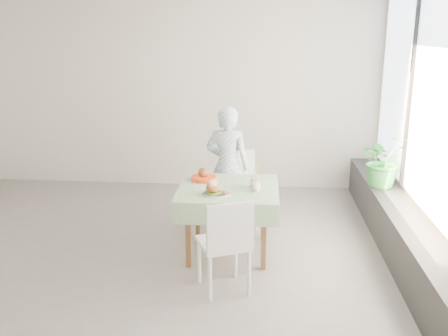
# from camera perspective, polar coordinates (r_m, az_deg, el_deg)

# --- Properties ---
(floor) EXTENTS (6.00, 6.00, 0.00)m
(floor) POSITION_cam_1_polar(r_m,az_deg,el_deg) (5.63, -9.35, -9.32)
(floor) COLOR #615E5C
(floor) RESTS_ON ground
(wall_back) EXTENTS (6.00, 0.02, 2.80)m
(wall_back) POSITION_cam_1_polar(r_m,az_deg,el_deg) (7.62, -5.23, 8.30)
(wall_back) COLOR beige
(wall_back) RESTS_ON ground
(wall_front) EXTENTS (6.00, 0.02, 2.80)m
(wall_front) POSITION_cam_1_polar(r_m,az_deg,el_deg) (2.93, -22.43, -4.35)
(wall_front) COLOR beige
(wall_front) RESTS_ON ground
(wall_right) EXTENTS (0.02, 5.00, 2.80)m
(wall_right) POSITION_cam_1_polar(r_m,az_deg,el_deg) (5.30, 23.25, 4.01)
(wall_right) COLOR beige
(wall_right) RESTS_ON ground
(window_pane) EXTENTS (0.01, 4.80, 2.18)m
(window_pane) POSITION_cam_1_polar(r_m,az_deg,el_deg) (5.25, 23.23, 6.69)
(window_pane) COLOR #D1E0F9
(window_pane) RESTS_ON ground
(window_ledge) EXTENTS (0.40, 4.80, 0.50)m
(window_ledge) POSITION_cam_1_polar(r_m,az_deg,el_deg) (5.56, 20.03, -7.58)
(window_ledge) COLOR black
(window_ledge) RESTS_ON ground
(cafe_table) EXTENTS (1.05, 1.05, 0.74)m
(cafe_table) POSITION_cam_1_polar(r_m,az_deg,el_deg) (5.35, 0.49, -5.08)
(cafe_table) COLOR brown
(cafe_table) RESTS_ON ground
(chair_far) EXTENTS (0.51, 0.51, 0.92)m
(chair_far) POSITION_cam_1_polar(r_m,az_deg,el_deg) (6.13, 1.69, -4.15)
(chair_far) COLOR white
(chair_far) RESTS_ON ground
(chair_near) EXTENTS (0.56, 0.56, 0.91)m
(chair_near) POSITION_cam_1_polar(r_m,az_deg,el_deg) (4.67, 0.00, -10.67)
(chair_near) COLOR white
(chair_near) RESTS_ON ground
(diner) EXTENTS (0.60, 0.46, 1.49)m
(diner) POSITION_cam_1_polar(r_m,az_deg,el_deg) (6.04, 0.42, 0.17)
(diner) COLOR #81B2CF
(diner) RESTS_ON ground
(main_dish) EXTENTS (0.29, 0.29, 0.15)m
(main_dish) POSITION_cam_1_polar(r_m,az_deg,el_deg) (5.01, -1.14, -2.53)
(main_dish) COLOR white
(main_dish) RESTS_ON cafe_table
(juice_cup_orange) EXTENTS (0.09, 0.09, 0.26)m
(juice_cup_orange) POSITION_cam_1_polar(r_m,az_deg,el_deg) (5.25, 3.49, -1.59)
(juice_cup_orange) COLOR white
(juice_cup_orange) RESTS_ON cafe_table
(juice_cup_lemonade) EXTENTS (0.09, 0.09, 0.25)m
(juice_cup_lemonade) POSITION_cam_1_polar(r_m,az_deg,el_deg) (5.13, 3.69, -2.02)
(juice_cup_lemonade) COLOR white
(juice_cup_lemonade) RESTS_ON cafe_table
(second_dish) EXTENTS (0.28, 0.28, 0.13)m
(second_dish) POSITION_cam_1_polar(r_m,az_deg,el_deg) (5.51, -2.33, -0.99)
(second_dish) COLOR red
(second_dish) RESTS_ON cafe_table
(potted_plant) EXTENTS (0.73, 0.68, 0.66)m
(potted_plant) POSITION_cam_1_polar(r_m,az_deg,el_deg) (6.31, 17.84, 0.87)
(potted_plant) COLOR #26722E
(potted_plant) RESTS_ON window_ledge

